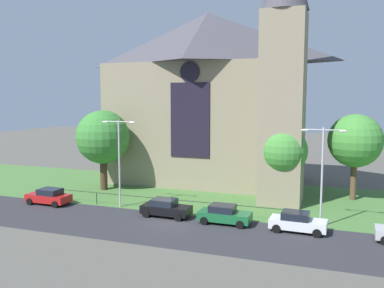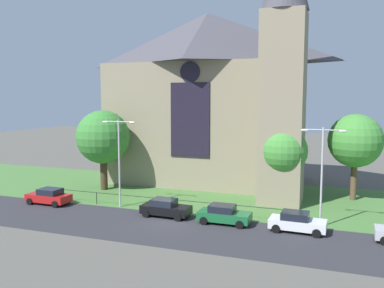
{
  "view_description": "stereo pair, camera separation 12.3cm",
  "coord_description": "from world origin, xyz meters",
  "px_view_note": "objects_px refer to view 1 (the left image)",
  "views": [
    {
      "loc": [
        13.07,
        -30.75,
        10.16
      ],
      "look_at": [
        -0.85,
        8.0,
        5.48
      ],
      "focal_mm": 38.74,
      "sensor_mm": 36.0,
      "label": 1
    },
    {
      "loc": [
        13.19,
        -30.7,
        10.16
      ],
      "look_at": [
        -0.85,
        8.0,
        5.48
      ],
      "focal_mm": 38.74,
      "sensor_mm": 36.0,
      "label": 2
    }
  ],
  "objects_px": {
    "parked_car_white": "(297,222)",
    "tree_left_near": "(103,137)",
    "tree_right_far": "(355,141)",
    "parked_car_green": "(224,214)",
    "streetlamp_near": "(119,152)",
    "tree_right_near": "(284,152)",
    "church_building": "(212,96)",
    "streetlamp_far": "(322,164)",
    "parked_car_black": "(166,208)",
    "parked_car_red": "(49,196)"
  },
  "relations": [
    {
      "from": "tree_left_near",
      "to": "parked_car_black",
      "type": "bearing_deg",
      "value": -34.51
    },
    {
      "from": "streetlamp_far",
      "to": "parked_car_black",
      "type": "xyz_separation_m",
      "value": [
        -12.58,
        -1.46,
        -4.29
      ]
    },
    {
      "from": "streetlamp_near",
      "to": "parked_car_black",
      "type": "height_order",
      "value": "streetlamp_near"
    },
    {
      "from": "tree_right_near",
      "to": "tree_left_near",
      "type": "relative_size",
      "value": 0.84
    },
    {
      "from": "parked_car_red",
      "to": "tree_right_near",
      "type": "bearing_deg",
      "value": -159.52
    },
    {
      "from": "church_building",
      "to": "parked_car_red",
      "type": "xyz_separation_m",
      "value": [
        -11.44,
        -15.4,
        -9.53
      ]
    },
    {
      "from": "church_building",
      "to": "parked_car_black",
      "type": "xyz_separation_m",
      "value": [
        0.66,
        -15.4,
        -9.53
      ]
    },
    {
      "from": "church_building",
      "to": "streetlamp_far",
      "type": "height_order",
      "value": "church_building"
    },
    {
      "from": "tree_right_far",
      "to": "tree_left_near",
      "type": "bearing_deg",
      "value": -170.15
    },
    {
      "from": "parked_car_white",
      "to": "parked_car_green",
      "type": "bearing_deg",
      "value": -178.79
    },
    {
      "from": "streetlamp_near",
      "to": "tree_right_near",
      "type": "bearing_deg",
      "value": 22.64
    },
    {
      "from": "parked_car_black",
      "to": "parked_car_white",
      "type": "bearing_deg",
      "value": -0.19
    },
    {
      "from": "parked_car_red",
      "to": "parked_car_white",
      "type": "distance_m",
      "value": 23.09
    },
    {
      "from": "parked_car_red",
      "to": "parked_car_green",
      "type": "distance_m",
      "value": 17.33
    },
    {
      "from": "tree_left_near",
      "to": "streetlamp_far",
      "type": "bearing_deg",
      "value": -14.05
    },
    {
      "from": "tree_right_near",
      "to": "parked_car_green",
      "type": "height_order",
      "value": "tree_right_near"
    },
    {
      "from": "tree_right_near",
      "to": "parked_car_green",
      "type": "distance_m",
      "value": 9.47
    },
    {
      "from": "tree_right_far",
      "to": "streetlamp_far",
      "type": "bearing_deg",
      "value": -104.35
    },
    {
      "from": "tree_right_far",
      "to": "parked_car_green",
      "type": "xyz_separation_m",
      "value": [
        -9.98,
        -11.95,
        -5.12
      ]
    },
    {
      "from": "streetlamp_near",
      "to": "parked_car_red",
      "type": "bearing_deg",
      "value": -167.87
    },
    {
      "from": "tree_right_far",
      "to": "parked_car_green",
      "type": "bearing_deg",
      "value": -129.88
    },
    {
      "from": "church_building",
      "to": "parked_car_white",
      "type": "xyz_separation_m",
      "value": [
        11.65,
        -15.69,
        -9.53
      ]
    },
    {
      "from": "tree_right_far",
      "to": "streetlamp_near",
      "type": "distance_m",
      "value": 22.9
    },
    {
      "from": "streetlamp_near",
      "to": "parked_car_green",
      "type": "relative_size",
      "value": 1.93
    },
    {
      "from": "tree_left_near",
      "to": "parked_car_white",
      "type": "height_order",
      "value": "tree_left_near"
    },
    {
      "from": "tree_left_near",
      "to": "streetlamp_far",
      "type": "distance_m",
      "value": 23.86
    },
    {
      "from": "parked_car_green",
      "to": "streetlamp_near",
      "type": "bearing_deg",
      "value": 171.34
    },
    {
      "from": "streetlamp_near",
      "to": "parked_car_white",
      "type": "height_order",
      "value": "streetlamp_near"
    },
    {
      "from": "parked_car_green",
      "to": "church_building",
      "type": "bearing_deg",
      "value": 111.11
    },
    {
      "from": "parked_car_black",
      "to": "parked_car_white",
      "type": "distance_m",
      "value": 10.99
    },
    {
      "from": "tree_right_far",
      "to": "tree_right_near",
      "type": "height_order",
      "value": "tree_right_far"
    },
    {
      "from": "parked_car_red",
      "to": "parked_car_green",
      "type": "height_order",
      "value": "same"
    },
    {
      "from": "church_building",
      "to": "parked_car_green",
      "type": "xyz_separation_m",
      "value": [
        5.89,
        -15.61,
        -9.53
      ]
    },
    {
      "from": "parked_car_red",
      "to": "parked_car_black",
      "type": "xyz_separation_m",
      "value": [
        12.1,
        0.01,
        0.0
      ]
    },
    {
      "from": "parked_car_white",
      "to": "tree_left_near",
      "type": "bearing_deg",
      "value": 162.66
    },
    {
      "from": "church_building",
      "to": "tree_left_near",
      "type": "xyz_separation_m",
      "value": [
        -9.9,
        -8.14,
        -4.49
      ]
    },
    {
      "from": "tree_left_near",
      "to": "parked_car_red",
      "type": "xyz_separation_m",
      "value": [
        -1.55,
        -7.26,
        -5.04
      ]
    },
    {
      "from": "streetlamp_near",
      "to": "streetlamp_far",
      "type": "height_order",
      "value": "streetlamp_near"
    },
    {
      "from": "tree_right_far",
      "to": "tree_right_near",
      "type": "relative_size",
      "value": 1.16
    },
    {
      "from": "church_building",
      "to": "streetlamp_near",
      "type": "distance_m",
      "value": 15.53
    },
    {
      "from": "church_building",
      "to": "parked_car_black",
      "type": "distance_m",
      "value": 18.12
    },
    {
      "from": "church_building",
      "to": "tree_right_far",
      "type": "xyz_separation_m",
      "value": [
        15.87,
        -3.66,
        -4.41
      ]
    },
    {
      "from": "streetlamp_far",
      "to": "parked_car_white",
      "type": "height_order",
      "value": "streetlamp_far"
    },
    {
      "from": "tree_right_far",
      "to": "parked_car_red",
      "type": "relative_size",
      "value": 2.01
    },
    {
      "from": "parked_car_red",
      "to": "church_building",
      "type": "bearing_deg",
      "value": -125.48
    },
    {
      "from": "tree_right_far",
      "to": "parked_car_green",
      "type": "relative_size",
      "value": 2.02
    },
    {
      "from": "tree_right_near",
      "to": "streetlamp_near",
      "type": "distance_m",
      "value": 15.34
    },
    {
      "from": "streetlamp_near",
      "to": "streetlamp_far",
      "type": "xyz_separation_m",
      "value": [
        17.84,
        -0.0,
        -0.15
      ]
    },
    {
      "from": "parked_car_white",
      "to": "parked_car_black",
      "type": "bearing_deg",
      "value": -179.55
    },
    {
      "from": "tree_left_near",
      "to": "parked_car_white",
      "type": "distance_m",
      "value": 23.38
    }
  ]
}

